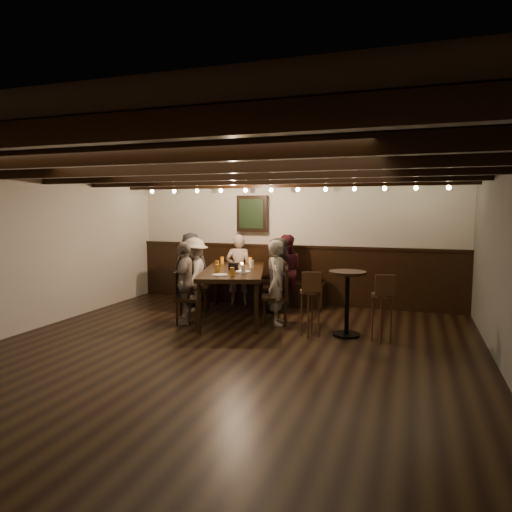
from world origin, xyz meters
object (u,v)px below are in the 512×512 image
at_px(chair_right_near, 276,296).
at_px(bar_stool_right, 382,317).
at_px(person_right_far, 278,283).
at_px(person_bench_right, 285,271).
at_px(chair_left_far, 187,307).
at_px(person_bench_left, 191,269).
at_px(dining_table, 234,273).
at_px(person_bench_centre, 239,270).
at_px(high_top_table, 347,294).
at_px(chair_left_near, 197,296).
at_px(chair_right_far, 276,307).
at_px(bar_stool_left, 310,312).
at_px(person_left_near, 195,274).
at_px(person_right_near, 278,275).
at_px(person_left_far, 185,283).

distance_m(chair_right_near, bar_stool_right, 2.35).
bearing_deg(person_right_far, person_bench_right, -6.34).
height_order(chair_left_far, person_bench_left, person_bench_left).
distance_m(dining_table, chair_right_near, 0.97).
bearing_deg(person_bench_centre, high_top_table, 129.25).
height_order(chair_left_near, chair_right_far, chair_right_far).
bearing_deg(person_right_far, dining_table, 59.04).
xyz_separation_m(chair_left_far, person_bench_right, (1.16, 1.76, 0.42)).
relative_size(chair_left_far, person_bench_right, 0.62).
relative_size(high_top_table, bar_stool_left, 0.99).
height_order(person_bench_left, person_bench_right, person_bench_left).
height_order(person_bench_left, bar_stool_right, person_bench_left).
distance_m(dining_table, person_left_near, 0.88).
xyz_separation_m(person_bench_centre, person_bench_right, (0.91, 0.12, 0.00)).
bearing_deg(person_bench_right, chair_right_far, 82.38).
distance_m(person_bench_left, person_bench_right, 1.80).
bearing_deg(person_right_near, chair_right_near, 90.00).
relative_size(person_bench_right, high_top_table, 1.43).
xyz_separation_m(bar_stool_left, bar_stool_right, (1.00, 0.05, 0.00)).
distance_m(chair_left_far, chair_right_near, 1.70).
bearing_deg(chair_left_near, person_left_near, -90.00).
height_order(person_right_far, bar_stool_right, person_right_far).
relative_size(person_bench_centre, person_bench_right, 0.99).
height_order(chair_right_near, person_right_near, person_right_near).
bearing_deg(chair_right_far, person_left_near, 58.51).
distance_m(chair_left_near, person_left_far, 0.98).
relative_size(person_bench_right, bar_stool_left, 1.41).
distance_m(chair_left_near, chair_left_far, 0.90).
bearing_deg(chair_right_far, chair_right_near, 0.00).
height_order(person_bench_right, person_right_near, person_bench_right).
height_order(person_bench_centre, person_bench_right, person_bench_right).
bearing_deg(dining_table, high_top_table, -31.97).
bearing_deg(chair_left_far, bar_stool_left, 70.21).
distance_m(chair_right_near, person_right_far, 0.98).
bearing_deg(bar_stool_right, person_left_far, 162.67).
xyz_separation_m(dining_table, person_right_near, (0.59, 0.65, -0.09)).
height_order(chair_left_near, person_right_far, person_right_far).
height_order(chair_right_far, person_right_far, person_right_far).
bearing_deg(chair_left_near, person_left_far, -1.99).
relative_size(chair_left_near, chair_right_far, 0.97).
height_order(person_bench_left, person_left_far, person_bench_left).
bearing_deg(person_bench_left, person_right_far, 140.71).
distance_m(person_bench_centre, person_right_far, 1.68).
bearing_deg(person_right_far, chair_left_near, 58.50).
xyz_separation_m(person_left_near, person_right_far, (1.70, -0.43, 0.01)).
height_order(person_bench_left, person_bench_centre, person_bench_left).
bearing_deg(person_left_far, dining_table, 120.96).
relative_size(chair_right_near, person_bench_right, 0.67).
xyz_separation_m(chair_left_far, person_right_near, (1.15, 1.28, 0.41)).
xyz_separation_m(person_bench_left, person_right_far, (1.97, -0.82, -0.02)).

